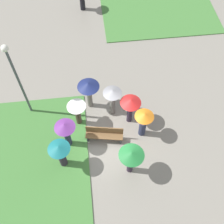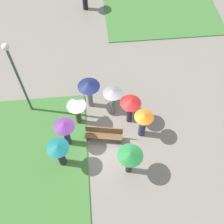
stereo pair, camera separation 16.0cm
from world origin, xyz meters
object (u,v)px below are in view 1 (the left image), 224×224
object	(u,v)px
crowd_person_white	(77,109)
crowd_person_green	(131,157)
crowd_person_navy	(89,88)
crowd_person_red	(130,105)
park_bench	(104,134)
lamp_post	(16,74)
crowd_person_teal	(60,152)
crowd_person_orange	(144,121)
crowd_person_grey	(112,97)
crowd_person_purple	(65,130)

from	to	relation	value
crowd_person_white	crowd_person_green	size ratio (longest dim) A/B	0.92
crowd_person_navy	crowd_person_red	world-z (taller)	crowd_person_navy
crowd_person_green	crowd_person_red	xyz separation A→B (m)	(0.39, 2.78, -0.04)
park_bench	crowd_person_navy	bearing A→B (deg)	115.25
crowd_person_white	crowd_person_red	xyz separation A→B (m)	(2.64, -0.14, 0.15)
lamp_post	crowd_person_teal	xyz separation A→B (m)	(1.70, -3.28, -1.77)
crowd_person_white	crowd_person_red	bearing A→B (deg)	-116.37
crowd_person_teal	lamp_post	bearing A→B (deg)	86.18
crowd_person_navy	crowd_person_teal	world-z (taller)	crowd_person_navy
park_bench	crowd_person_orange	distance (m)	2.07
lamp_post	crowd_person_orange	distance (m)	6.34
crowd_person_teal	crowd_person_red	world-z (taller)	crowd_person_teal
crowd_person_white	park_bench	bearing A→B (deg)	-155.03
park_bench	crowd_person_grey	xyz separation A→B (m)	(0.58, 1.55, 0.94)
crowd_person_teal	crowd_person_green	size ratio (longest dim) A/B	0.98
park_bench	crowd_person_red	bearing A→B (deg)	44.66
park_bench	crowd_person_white	bearing A→B (deg)	148.66
park_bench	lamp_post	world-z (taller)	lamp_post
crowd_person_navy	crowd_person_red	size ratio (longest dim) A/B	1.04
lamp_post	crowd_person_teal	size ratio (longest dim) A/B	2.60
lamp_post	crowd_person_red	xyz separation A→B (m)	(5.19, -1.18, -1.62)
lamp_post	crowd_person_purple	distance (m)	3.39
crowd_person_white	crowd_person_grey	world-z (taller)	crowd_person_grey
crowd_person_orange	crowd_person_white	size ratio (longest dim) A/B	1.05
crowd_person_red	crowd_person_grey	bearing A→B (deg)	65.67
crowd_person_teal	crowd_person_purple	distance (m)	1.10
park_bench	crowd_person_green	world-z (taller)	crowd_person_green
lamp_post	crowd_person_grey	distance (m)	4.69
crowd_person_navy	crowd_person_red	distance (m)	2.31
crowd_person_green	crowd_person_red	distance (m)	2.80
crowd_person_orange	crowd_person_white	distance (m)	3.32
crowd_person_orange	crowd_person_purple	xyz separation A→B (m)	(-3.73, -0.19, 0.22)
lamp_post	crowd_person_white	xyz separation A→B (m)	(2.55, -1.04, -1.77)
crowd_person_purple	crowd_person_white	world-z (taller)	crowd_person_purple
crowd_person_navy	crowd_person_white	size ratio (longest dim) A/B	1.11
crowd_person_red	crowd_person_grey	size ratio (longest dim) A/B	0.96
crowd_person_purple	park_bench	bearing A→B (deg)	-11.28
crowd_person_orange	crowd_person_teal	bearing A→B (deg)	-76.54
park_bench	crowd_person_green	bearing A→B (deg)	-50.32
crowd_person_navy	crowd_person_purple	xyz separation A→B (m)	(-1.23, -2.25, -0.09)
crowd_person_green	crowd_person_grey	distance (m)	3.40
crowd_person_orange	crowd_person_grey	bearing A→B (deg)	-140.88
crowd_person_white	crowd_person_grey	xyz separation A→B (m)	(1.81, 0.45, 0.13)
lamp_post	crowd_person_red	distance (m)	5.56
crowd_person_purple	crowd_person_green	xyz separation A→B (m)	(2.82, -1.72, 0.03)
crowd_person_red	park_bench	bearing A→B (deg)	135.54
park_bench	crowd_person_red	size ratio (longest dim) A/B	1.04
park_bench	crowd_person_white	xyz separation A→B (m)	(-1.23, 1.10, 0.80)
lamp_post	crowd_person_purple	world-z (taller)	lamp_post
lamp_post	crowd_person_grey	xyz separation A→B (m)	(4.36, -0.58, -1.63)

